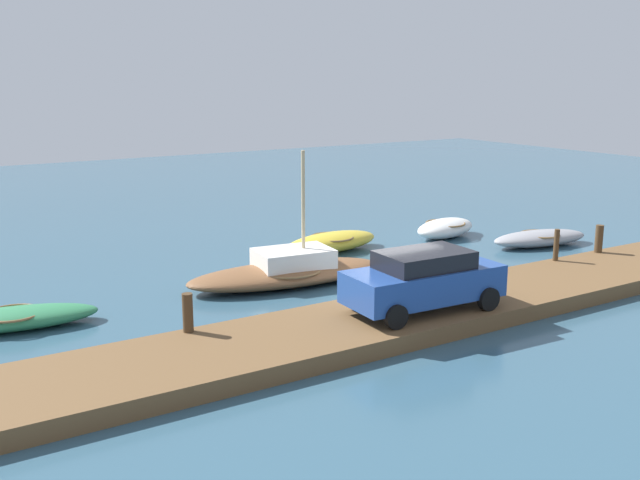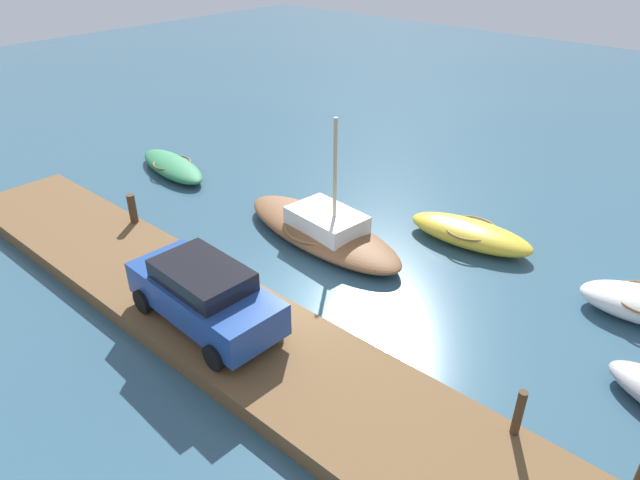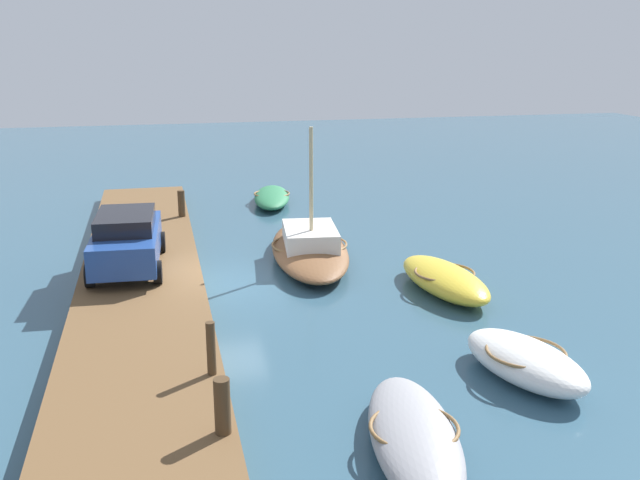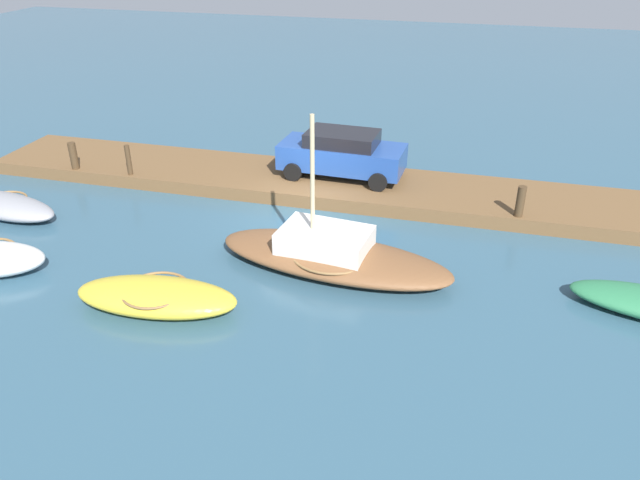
% 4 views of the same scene
% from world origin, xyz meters
% --- Properties ---
extents(ground_plane, '(84.00, 84.00, 0.00)m').
position_xyz_m(ground_plane, '(0.00, 0.00, 0.00)').
color(ground_plane, '#33566B').
extents(dock_platform, '(24.97, 3.38, 0.46)m').
position_xyz_m(dock_platform, '(0.00, -2.22, 0.23)').
color(dock_platform, brown).
rests_on(dock_platform, ground_plane).
extents(rowboat_white, '(3.52, 2.31, 0.78)m').
position_xyz_m(rowboat_white, '(7.47, 5.65, 0.40)').
color(rowboat_white, white).
rests_on(rowboat_white, ground_plane).
extents(rowboat_green, '(4.61, 2.24, 0.57)m').
position_xyz_m(rowboat_green, '(-10.11, 3.19, 0.29)').
color(rowboat_green, '#2D7A4C').
rests_on(rowboat_green, ground_plane).
extents(motorboat_yellow, '(4.27, 2.02, 0.73)m').
position_xyz_m(motorboat_yellow, '(2.07, 6.09, 0.37)').
color(motorboat_yellow, gold).
rests_on(motorboat_yellow, ground_plane).
extents(sailboat_brown, '(6.94, 3.13, 4.34)m').
position_xyz_m(sailboat_brown, '(-1.68, 3.03, 0.44)').
color(sailboat_brown, brown).
rests_on(sailboat_brown, ground_plane).
extents(rowboat_grey, '(4.45, 2.22, 0.62)m').
position_xyz_m(rowboat_grey, '(9.59, 2.41, 0.32)').
color(rowboat_grey, '#939399').
rests_on(rowboat_grey, ground_plane).
extents(mooring_post_west, '(0.26, 0.26, 0.99)m').
position_xyz_m(mooring_post_west, '(-6.71, -0.77, 0.95)').
color(mooring_post_west, '#47331E').
rests_on(mooring_post_west, dock_platform).
extents(mooring_post_mid_west, '(0.18, 0.18, 1.10)m').
position_xyz_m(mooring_post_mid_west, '(6.74, -0.77, 1.01)').
color(mooring_post_mid_west, '#47331E').
rests_on(mooring_post_mid_west, dock_platform).
extents(mooring_post_mid_east, '(0.28, 0.28, 0.99)m').
position_xyz_m(mooring_post_mid_east, '(9.00, -0.77, 0.96)').
color(mooring_post_mid_east, '#47331E').
rests_on(mooring_post_mid_east, dock_platform).
extents(parked_car, '(4.44, 2.18, 1.65)m').
position_xyz_m(parked_car, '(-0.66, -2.55, 1.33)').
color(parked_car, '#234793').
rests_on(parked_car, dock_platform).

